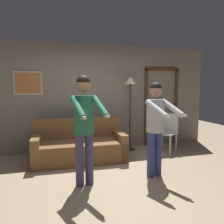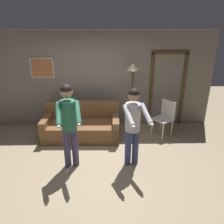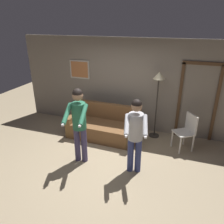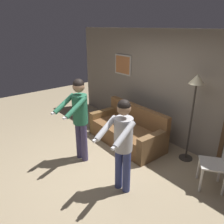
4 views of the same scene
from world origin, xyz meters
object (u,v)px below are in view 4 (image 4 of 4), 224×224
torchiere_lamp (195,92)px  person_standing_left (79,113)px  couch (127,132)px  person_standing_right (123,139)px  dining_chair_distant (219,162)px

torchiere_lamp → person_standing_left: size_ratio=1.05×
couch → person_standing_left: (-0.08, -1.25, 0.78)m
person_standing_left → person_standing_right: person_standing_left is taller
couch → person_standing_left: size_ratio=1.11×
person_standing_left → dining_chair_distant: (2.23, 1.34, -0.53)m
torchiere_lamp → person_standing_right: bearing=-95.5°
person_standing_right → dining_chair_distant: 1.70m
person_standing_left → dining_chair_distant: bearing=31.0°
person_standing_left → person_standing_right: size_ratio=1.06×
person_standing_right → dining_chair_distant: person_standing_right is taller
torchiere_lamp → couch: bearing=-159.8°
dining_chair_distant → person_standing_left: bearing=-149.0°
torchiere_lamp → person_standing_right: torchiere_lamp is taller
person_standing_left → person_standing_right: (1.23, 0.04, -0.07)m
torchiere_lamp → person_standing_left: torchiere_lamp is taller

